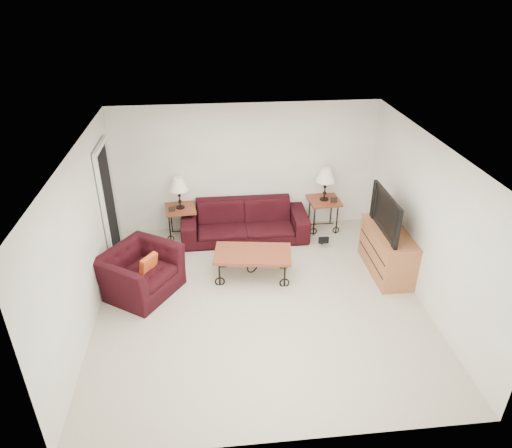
{
  "coord_description": "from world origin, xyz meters",
  "views": [
    {
      "loc": [
        -0.68,
        -5.79,
        4.55
      ],
      "look_at": [
        0.0,
        0.7,
        1.0
      ],
      "focal_mm": 32.54,
      "sensor_mm": 36.0,
      "label": 1
    }
  ],
  "objects_px": {
    "side_table_right": "(323,214)",
    "armchair": "(140,272)",
    "side_table_left": "(182,222)",
    "lamp_left": "(179,193)",
    "tv_stand": "(387,251)",
    "coffee_table": "(253,265)",
    "sofa": "(245,221)",
    "television": "(392,213)",
    "lamp_right": "(325,184)",
    "backpack": "(322,236)"
  },
  "relations": [
    {
      "from": "armchair",
      "to": "television",
      "type": "bearing_deg",
      "value": -53.72
    },
    {
      "from": "television",
      "to": "coffee_table",
      "type": "bearing_deg",
      "value": -91.83
    },
    {
      "from": "coffee_table",
      "to": "armchair",
      "type": "bearing_deg",
      "value": -173.16
    },
    {
      "from": "side_table_left",
      "to": "lamp_left",
      "type": "relative_size",
      "value": 1.0
    },
    {
      "from": "side_table_left",
      "to": "backpack",
      "type": "relative_size",
      "value": 1.62
    },
    {
      "from": "coffee_table",
      "to": "backpack",
      "type": "bearing_deg",
      "value": 32.66
    },
    {
      "from": "lamp_left",
      "to": "lamp_right",
      "type": "distance_m",
      "value": 2.78
    },
    {
      "from": "lamp_right",
      "to": "backpack",
      "type": "bearing_deg",
      "value": -103.12
    },
    {
      "from": "side_table_right",
      "to": "lamp_left",
      "type": "height_order",
      "value": "lamp_left"
    },
    {
      "from": "tv_stand",
      "to": "backpack",
      "type": "height_order",
      "value": "tv_stand"
    },
    {
      "from": "side_table_left",
      "to": "television",
      "type": "relative_size",
      "value": 0.52
    },
    {
      "from": "tv_stand",
      "to": "backpack",
      "type": "xyz_separation_m",
      "value": [
        -0.88,
        0.98,
        -0.2
      ]
    },
    {
      "from": "side_table_right",
      "to": "lamp_left",
      "type": "bearing_deg",
      "value": 180.0
    },
    {
      "from": "coffee_table",
      "to": "backpack",
      "type": "height_order",
      "value": "coffee_table"
    },
    {
      "from": "sofa",
      "to": "lamp_right",
      "type": "bearing_deg",
      "value": 6.51
    },
    {
      "from": "side_table_left",
      "to": "lamp_left",
      "type": "height_order",
      "value": "lamp_left"
    },
    {
      "from": "sofa",
      "to": "lamp_right",
      "type": "distance_m",
      "value": 1.7
    },
    {
      "from": "television",
      "to": "backpack",
      "type": "xyz_separation_m",
      "value": [
        -0.86,
        0.98,
        -0.94
      ]
    },
    {
      "from": "lamp_left",
      "to": "lamp_right",
      "type": "xyz_separation_m",
      "value": [
        2.78,
        -0.0,
        0.05
      ]
    },
    {
      "from": "sofa",
      "to": "side_table_right",
      "type": "xyz_separation_m",
      "value": [
        1.58,
        0.18,
        -0.03
      ]
    },
    {
      "from": "side_table_left",
      "to": "lamp_left",
      "type": "xyz_separation_m",
      "value": [
        0.0,
        0.0,
        0.61
      ]
    },
    {
      "from": "tv_stand",
      "to": "television",
      "type": "xyz_separation_m",
      "value": [
        -0.02,
        0.0,
        0.73
      ]
    },
    {
      "from": "lamp_right",
      "to": "armchair",
      "type": "relative_size",
      "value": 0.57
    },
    {
      "from": "side_table_left",
      "to": "tv_stand",
      "type": "xyz_separation_m",
      "value": [
        3.52,
        -1.59,
        0.09
      ]
    },
    {
      "from": "side_table_left",
      "to": "coffee_table",
      "type": "xyz_separation_m",
      "value": [
        1.23,
        -1.52,
        -0.07
      ]
    },
    {
      "from": "lamp_right",
      "to": "armchair",
      "type": "bearing_deg",
      "value": -152.72
    },
    {
      "from": "lamp_left",
      "to": "tv_stand",
      "type": "xyz_separation_m",
      "value": [
        3.52,
        -1.59,
        -0.53
      ]
    },
    {
      "from": "coffee_table",
      "to": "lamp_right",
      "type": "bearing_deg",
      "value": 44.38
    },
    {
      "from": "sofa",
      "to": "side_table_left",
      "type": "distance_m",
      "value": 1.22
    },
    {
      "from": "side_table_right",
      "to": "tv_stand",
      "type": "height_order",
      "value": "tv_stand"
    },
    {
      "from": "side_table_right",
      "to": "backpack",
      "type": "height_order",
      "value": "side_table_right"
    },
    {
      "from": "sofa",
      "to": "television",
      "type": "xyz_separation_m",
      "value": [
        2.29,
        -1.41,
        0.78
      ]
    },
    {
      "from": "side_table_right",
      "to": "television",
      "type": "relative_size",
      "value": 0.55
    },
    {
      "from": "armchair",
      "to": "tv_stand",
      "type": "height_order",
      "value": "tv_stand"
    },
    {
      "from": "sofa",
      "to": "armchair",
      "type": "height_order",
      "value": "armchair"
    },
    {
      "from": "lamp_left",
      "to": "coffee_table",
      "type": "height_order",
      "value": "lamp_left"
    },
    {
      "from": "lamp_left",
      "to": "television",
      "type": "height_order",
      "value": "television"
    },
    {
      "from": "lamp_right",
      "to": "armchair",
      "type": "height_order",
      "value": "lamp_right"
    },
    {
      "from": "backpack",
      "to": "side_table_right",
      "type": "bearing_deg",
      "value": 61.52
    },
    {
      "from": "sofa",
      "to": "side_table_left",
      "type": "xyz_separation_m",
      "value": [
        -1.21,
        0.18,
        -0.04
      ]
    },
    {
      "from": "sofa",
      "to": "side_table_right",
      "type": "distance_m",
      "value": 1.59
    },
    {
      "from": "side_table_right",
      "to": "armchair",
      "type": "distance_m",
      "value": 3.79
    },
    {
      "from": "backpack",
      "to": "side_table_left",
      "type": "bearing_deg",
      "value": 151.5
    },
    {
      "from": "armchair",
      "to": "side_table_right",
      "type": "bearing_deg",
      "value": -28.48
    },
    {
      "from": "lamp_left",
      "to": "lamp_right",
      "type": "bearing_deg",
      "value": -0.0
    },
    {
      "from": "coffee_table",
      "to": "sofa",
      "type": "bearing_deg",
      "value": 90.99
    },
    {
      "from": "backpack",
      "to": "sofa",
      "type": "bearing_deg",
      "value": 147.7
    },
    {
      "from": "side_table_right",
      "to": "armchair",
      "type": "bearing_deg",
      "value": -152.72
    },
    {
      "from": "tv_stand",
      "to": "side_table_right",
      "type": "bearing_deg",
      "value": 114.75
    },
    {
      "from": "armchair",
      "to": "television",
      "type": "distance_m",
      "value": 4.16
    }
  ]
}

